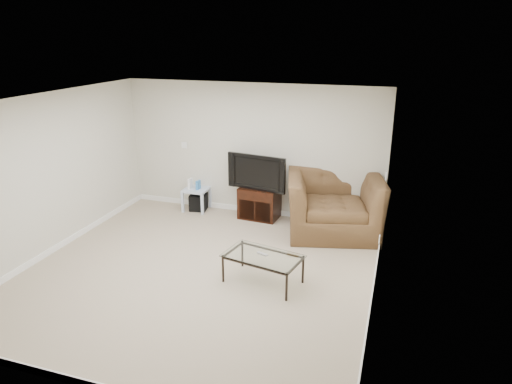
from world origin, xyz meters
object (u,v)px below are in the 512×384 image
(tv_stand, at_px, (260,203))
(coffee_table, at_px, (263,269))
(recliner, at_px, (334,194))
(subwoofer, at_px, (198,202))
(television, at_px, (259,171))
(side_table, at_px, (197,199))

(tv_stand, relative_size, coffee_table, 0.68)
(recliner, distance_m, coffee_table, 2.21)
(subwoofer, bearing_deg, coffee_table, -48.37)
(television, bearing_deg, subwoofer, -173.39)
(tv_stand, bearing_deg, coffee_table, -67.24)
(coffee_table, bearing_deg, tv_stand, 108.54)
(side_table, xyz_separation_m, subwoofer, (0.03, 0.02, -0.06))
(television, bearing_deg, tv_stand, 94.58)
(television, relative_size, coffee_table, 1.00)
(side_table, bearing_deg, subwoofer, 34.83)
(television, distance_m, coffee_table, 2.49)
(recliner, bearing_deg, coffee_table, -121.68)
(side_table, bearing_deg, television, -1.31)
(subwoofer, relative_size, recliner, 0.20)
(television, distance_m, recliner, 1.46)
(recliner, xyz_separation_m, coffee_table, (-0.66, -2.05, -0.49))
(television, xyz_separation_m, side_table, (-1.31, 0.03, -0.71))
(television, bearing_deg, coffee_table, -62.38)
(television, relative_size, side_table, 2.31)
(side_table, height_order, subwoofer, side_table)
(side_table, relative_size, coffee_table, 0.43)
(coffee_table, bearing_deg, subwoofer, 131.63)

